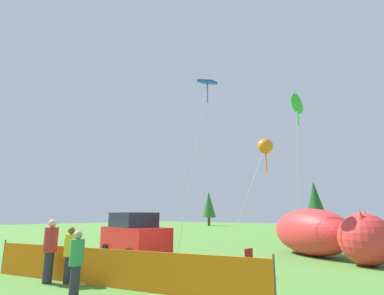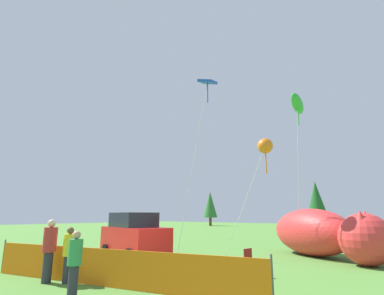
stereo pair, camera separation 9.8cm
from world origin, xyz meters
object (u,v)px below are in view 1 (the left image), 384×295
Objects in this scene: parked_car at (134,235)px; kite_orange_flower at (265,147)px; spectator_in_green_shirt at (70,252)px; kite_green_fish at (297,105)px; folding_chair at (246,259)px; spectator_in_blue_shirt at (76,261)px; inflatable_cat at (321,235)px; kite_blue_box at (207,85)px; spectator_in_yellow_shirt at (50,248)px.

kite_orange_flower reaches higher than parked_car.
spectator_in_green_shirt is 0.18× the size of kite_green_fish.
parked_car is at bearing -132.62° from kite_green_fish.
parked_car reaches higher than folding_chair.
parked_car reaches higher than spectator_in_blue_shirt.
inflatable_cat is (0.69, 6.20, 0.53)m from folding_chair.
folding_chair is at bearing 49.53° from spectator_in_green_shirt.
spectator_in_blue_shirt is at bearing -69.61° from inflatable_cat.
kite_orange_flower reaches higher than folding_chair.
folding_chair is 5.80m from kite_orange_flower.
kite_blue_box is (-0.74, 8.24, 8.56)m from spectator_in_green_shirt.
spectator_in_yellow_shirt reaches higher than spectator_in_blue_shirt.
spectator_in_green_shirt reaches higher than spectator_in_blue_shirt.
folding_chair is (6.48, -0.73, -0.48)m from parked_car.
spectator_in_green_shirt is (-4.31, -10.45, -0.18)m from inflatable_cat.
kite_orange_flower reaches higher than spectator_in_yellow_shirt.
spectator_in_yellow_shirt is 1.16× the size of spectator_in_blue_shirt.
inflatable_cat is 11.83m from spectator_in_yellow_shirt.
kite_green_fish is at bearing -83.20° from folding_chair.
spectator_in_yellow_shirt is at bearing -54.81° from parked_car.
parked_car is 2.62× the size of spectator_in_blue_shirt.
kite_blue_box reaches higher than kite_green_fish.
inflatable_cat reaches higher than parked_car.
kite_blue_box reaches higher than parked_car.
spectator_in_green_shirt is at bearing -78.63° from inflatable_cat.
spectator_in_blue_shirt is (-1.98, -5.00, 0.33)m from folding_chair.
inflatable_cat is 4.04× the size of spectator_in_green_shirt.
kite_orange_flower is at bearing 81.32° from spectator_in_blue_shirt.
kite_blue_box is 1.12× the size of kite_green_fish.
inflatable_cat is at bearing 76.59° from spectator_in_blue_shirt.
inflatable_cat is at bearing 67.57° from spectator_in_green_shirt.
spectator_in_yellow_shirt is (-4.82, -10.81, -0.05)m from inflatable_cat.
folding_chair is 0.16× the size of kite_orange_flower.
parked_car is 5.74m from spectator_in_green_shirt.
kite_orange_flower is (-0.34, -3.91, -3.18)m from kite_green_fish.
spectator_in_yellow_shirt is 0.21× the size of kite_green_fish.
parked_car is 4.69× the size of folding_chair.
spectator_in_green_shirt is 0.29× the size of kite_orange_flower.
spectator_in_blue_shirt is (-2.67, -11.20, -0.19)m from inflatable_cat.
spectator_in_blue_shirt is 0.98× the size of spectator_in_green_shirt.
inflatable_cat reaches higher than spectator_in_green_shirt.
inflatable_cat is 3.54× the size of spectator_in_yellow_shirt.
kite_orange_flower reaches higher than inflatable_cat.
spectator_in_yellow_shirt is at bearing -88.48° from kite_blue_box.
spectator_in_yellow_shirt is 12.04m from kite_blue_box.
spectator_in_green_shirt is at bearing -48.70° from parked_car.
inflatable_cat is 0.73× the size of kite_green_fish.
parked_car is 2.26× the size of spectator_in_yellow_shirt.
inflatable_cat is 5.06m from kite_orange_flower.
spectator_in_yellow_shirt is 0.64m from spectator_in_green_shirt.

